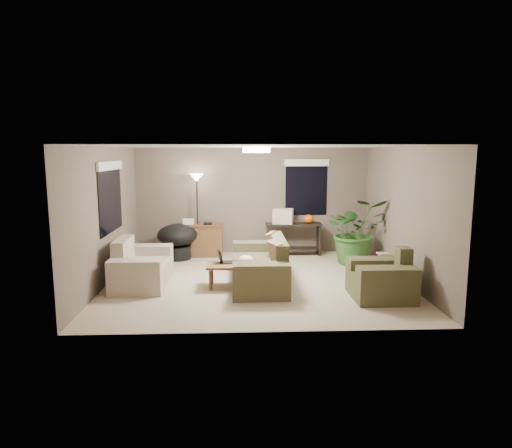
{
  "coord_description": "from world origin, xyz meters",
  "views": [
    {
      "loc": [
        -0.36,
        -8.34,
        2.41
      ],
      "look_at": [
        0.0,
        0.2,
        1.05
      ],
      "focal_mm": 32.0,
      "sensor_mm": 36.0,
      "label": 1
    }
  ],
  "objects_px": {
    "coffee_table": "(235,267)",
    "houseplant": "(356,238)",
    "desk": "(200,240)",
    "console_table": "(293,236)",
    "main_sofa": "(261,268)",
    "papasan_chair": "(177,239)",
    "cat_scratching_post": "(383,268)",
    "armchair": "(382,280)",
    "floor_lamp": "(197,187)",
    "loveseat": "(141,268)"
  },
  "relations": [
    {
      "from": "armchair",
      "to": "houseplant",
      "type": "distance_m",
      "value": 2.36
    },
    {
      "from": "armchair",
      "to": "main_sofa",
      "type": "bearing_deg",
      "value": 154.58
    },
    {
      "from": "main_sofa",
      "to": "coffee_table",
      "type": "bearing_deg",
      "value": -157.07
    },
    {
      "from": "houseplant",
      "to": "cat_scratching_post",
      "type": "distance_m",
      "value": 1.26
    },
    {
      "from": "loveseat",
      "to": "coffee_table",
      "type": "xyz_separation_m",
      "value": [
        1.72,
        -0.26,
        0.06
      ]
    },
    {
      "from": "main_sofa",
      "to": "cat_scratching_post",
      "type": "distance_m",
      "value": 2.36
    },
    {
      "from": "cat_scratching_post",
      "to": "armchair",
      "type": "bearing_deg",
      "value": -108.85
    },
    {
      "from": "main_sofa",
      "to": "floor_lamp",
      "type": "bearing_deg",
      "value": 120.07
    },
    {
      "from": "houseplant",
      "to": "armchair",
      "type": "bearing_deg",
      "value": -94.01
    },
    {
      "from": "main_sofa",
      "to": "papasan_chair",
      "type": "xyz_separation_m",
      "value": [
        -1.79,
        2.01,
        0.17
      ]
    },
    {
      "from": "desk",
      "to": "floor_lamp",
      "type": "height_order",
      "value": "floor_lamp"
    },
    {
      "from": "console_table",
      "to": "houseplant",
      "type": "xyz_separation_m",
      "value": [
        1.24,
        -0.92,
        0.13
      ]
    },
    {
      "from": "coffee_table",
      "to": "houseplant",
      "type": "bearing_deg",
      "value": 31.74
    },
    {
      "from": "armchair",
      "to": "cat_scratching_post",
      "type": "xyz_separation_m",
      "value": [
        0.39,
        1.15,
        -0.08
      ]
    },
    {
      "from": "coffee_table",
      "to": "papasan_chair",
      "type": "xyz_separation_m",
      "value": [
        -1.3,
        2.22,
        0.11
      ]
    },
    {
      "from": "coffee_table",
      "to": "console_table",
      "type": "xyz_separation_m",
      "value": [
        1.37,
        2.53,
        0.08
      ]
    },
    {
      "from": "coffee_table",
      "to": "houseplant",
      "type": "xyz_separation_m",
      "value": [
        2.61,
        1.62,
        0.2
      ]
    },
    {
      "from": "main_sofa",
      "to": "floor_lamp",
      "type": "height_order",
      "value": "floor_lamp"
    },
    {
      "from": "desk",
      "to": "houseplant",
      "type": "distance_m",
      "value": 3.55
    },
    {
      "from": "cat_scratching_post",
      "to": "floor_lamp",
      "type": "bearing_deg",
      "value": 150.17
    },
    {
      "from": "desk",
      "to": "cat_scratching_post",
      "type": "bearing_deg",
      "value": -29.73
    },
    {
      "from": "main_sofa",
      "to": "floor_lamp",
      "type": "distance_m",
      "value": 3.0
    },
    {
      "from": "desk",
      "to": "console_table",
      "type": "relative_size",
      "value": 0.85
    },
    {
      "from": "console_table",
      "to": "coffee_table",
      "type": "bearing_deg",
      "value": -118.48
    },
    {
      "from": "papasan_chair",
      "to": "armchair",
      "type": "bearing_deg",
      "value": -38.2
    },
    {
      "from": "desk",
      "to": "floor_lamp",
      "type": "bearing_deg",
      "value": 142.37
    },
    {
      "from": "console_table",
      "to": "cat_scratching_post",
      "type": "xyz_separation_m",
      "value": [
        1.46,
        -2.11,
        -0.22
      ]
    },
    {
      "from": "main_sofa",
      "to": "papasan_chair",
      "type": "height_order",
      "value": "main_sofa"
    },
    {
      "from": "main_sofa",
      "to": "coffee_table",
      "type": "xyz_separation_m",
      "value": [
        -0.49,
        -0.21,
        0.06
      ]
    },
    {
      "from": "armchair",
      "to": "coffee_table",
      "type": "height_order",
      "value": "armchair"
    },
    {
      "from": "papasan_chair",
      "to": "main_sofa",
      "type": "bearing_deg",
      "value": -48.45
    },
    {
      "from": "coffee_table",
      "to": "papasan_chair",
      "type": "relative_size",
      "value": 0.86
    },
    {
      "from": "desk",
      "to": "console_table",
      "type": "xyz_separation_m",
      "value": [
        2.2,
        0.02,
        0.06
      ]
    },
    {
      "from": "armchair",
      "to": "cat_scratching_post",
      "type": "height_order",
      "value": "armchair"
    },
    {
      "from": "papasan_chair",
      "to": "houseplant",
      "type": "xyz_separation_m",
      "value": [
        3.91,
        -0.61,
        0.1
      ]
    },
    {
      "from": "cat_scratching_post",
      "to": "main_sofa",
      "type": "bearing_deg",
      "value": -174.75
    },
    {
      "from": "main_sofa",
      "to": "desk",
      "type": "bearing_deg",
      "value": 119.6
    },
    {
      "from": "coffee_table",
      "to": "console_table",
      "type": "distance_m",
      "value": 2.88
    },
    {
      "from": "papasan_chair",
      "to": "floor_lamp",
      "type": "relative_size",
      "value": 0.61
    },
    {
      "from": "main_sofa",
      "to": "console_table",
      "type": "distance_m",
      "value": 2.49
    },
    {
      "from": "floor_lamp",
      "to": "cat_scratching_post",
      "type": "relative_size",
      "value": 3.82
    },
    {
      "from": "armchair",
      "to": "coffee_table",
      "type": "relative_size",
      "value": 1.0
    },
    {
      "from": "papasan_chair",
      "to": "floor_lamp",
      "type": "bearing_deg",
      "value": 37.16
    },
    {
      "from": "floor_lamp",
      "to": "houseplant",
      "type": "xyz_separation_m",
      "value": [
        3.48,
        -0.93,
        -1.03
      ]
    },
    {
      "from": "loveseat",
      "to": "desk",
      "type": "bearing_deg",
      "value": 68.28
    },
    {
      "from": "armchair",
      "to": "desk",
      "type": "distance_m",
      "value": 4.6
    },
    {
      "from": "armchair",
      "to": "papasan_chair",
      "type": "height_order",
      "value": "armchair"
    },
    {
      "from": "floor_lamp",
      "to": "cat_scratching_post",
      "type": "distance_m",
      "value": 4.49
    },
    {
      "from": "armchair",
      "to": "loveseat",
      "type": "bearing_deg",
      "value": 166.77
    },
    {
      "from": "desk",
      "to": "loveseat",
      "type": "bearing_deg",
      "value": -111.72
    }
  ]
}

